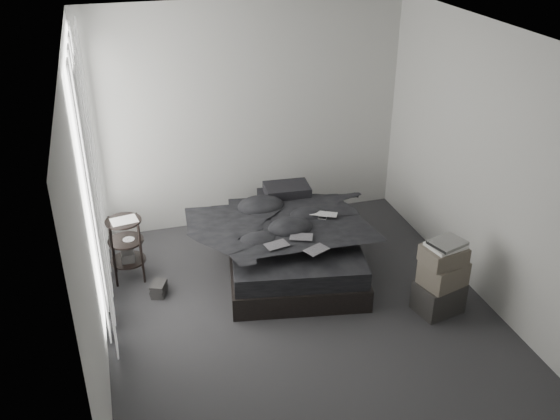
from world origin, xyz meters
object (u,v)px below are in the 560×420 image
object	(u,v)px
bed	(292,258)
laptop	(323,211)
side_stand	(127,250)
box_lower	(438,297)

from	to	relation	value
bed	laptop	size ratio (longest dim) A/B	6.24
bed	side_stand	bearing A→B (deg)	-179.83
bed	side_stand	distance (m)	1.72
laptop	box_lower	size ratio (longest dim) A/B	0.68
bed	box_lower	size ratio (longest dim) A/B	4.22
box_lower	side_stand	bearing A→B (deg)	153.43
bed	box_lower	bearing A→B (deg)	-34.58
bed	side_stand	xyz separation A→B (m)	(-1.68, 0.29, 0.21)
bed	laptop	bearing A→B (deg)	7.50
bed	side_stand	world-z (taller)	side_stand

